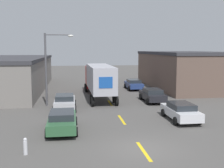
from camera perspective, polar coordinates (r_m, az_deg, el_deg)
name	(u,v)px	position (r m, az deg, el deg)	size (l,w,h in m)	color
ground_plane	(142,149)	(16.42, 6.14, -12.99)	(160.00, 160.00, 0.00)	#4C4947
road_centerline	(122,120)	(22.65, 1.98, -7.26)	(0.20, 17.05, 0.01)	gold
warehouse_left	(12,73)	(41.09, -19.62, 2.03)	(8.92, 26.00, 4.51)	slate
warehouse_right	(184,69)	(42.58, 14.37, 2.88)	(9.50, 18.69, 5.23)	brown
semi_truck	(99,78)	(32.80, -2.75, 1.25)	(2.89, 12.50, 3.81)	#B21919
parked_car_left_near	(62,120)	(19.72, -10.08, -7.31)	(2.08, 4.58, 1.41)	#2D5B38
parked_car_right_mid	(152,95)	(30.34, 8.21, -2.18)	(2.08, 4.58, 1.41)	black
parked_car_right_near	(181,111)	(22.96, 13.77, -5.34)	(2.08, 4.58, 1.41)	silver
parked_car_right_far	(134,84)	(39.25, 4.42, -0.01)	(2.08, 4.58, 1.41)	navy
parked_car_left_far	(65,102)	(26.55, -9.57, -3.55)	(2.08, 4.58, 1.41)	#B2B2B7
street_lamp	(50,63)	(28.35, -12.56, 4.15)	(2.85, 0.32, 7.16)	#4C4C51
fire_hydrant	(25,146)	(16.06, -17.20, -11.99)	(0.22, 0.22, 0.93)	silver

